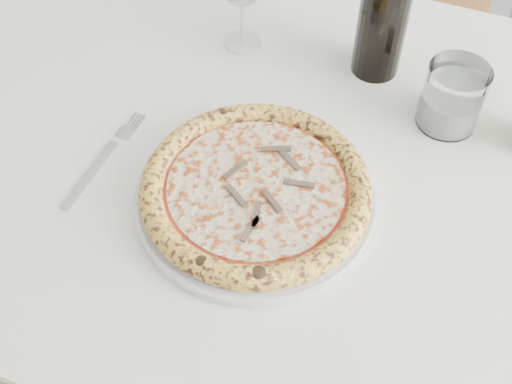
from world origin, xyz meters
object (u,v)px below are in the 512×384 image
(dining_table, at_px, (285,191))
(plate, at_px, (256,197))
(pizza, at_px, (256,189))
(tumbler, at_px, (451,100))

(dining_table, xyz_separation_m, plate, (-0.00, -0.10, 0.10))
(plate, xyz_separation_m, pizza, (-0.00, -0.00, 0.02))
(dining_table, relative_size, plate, 4.76)
(pizza, distance_m, tumbler, 0.31)
(plate, height_order, tumbler, tumbler)
(plate, relative_size, pizza, 1.06)
(dining_table, relative_size, pizza, 5.05)
(dining_table, xyz_separation_m, tumbler, (0.18, 0.15, 0.13))
(plate, height_order, pizza, pizza)
(plate, bearing_deg, dining_table, 90.00)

